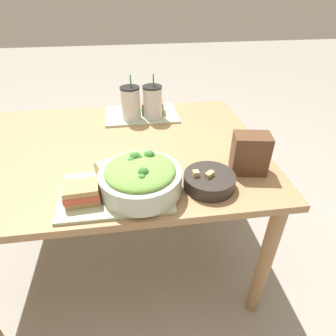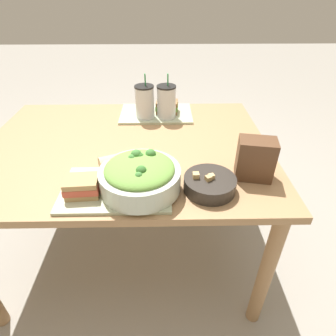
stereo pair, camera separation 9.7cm
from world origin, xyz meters
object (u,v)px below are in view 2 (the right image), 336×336
Objects in this scene: soup_bowl at (210,183)px; drink_cup_dark at (145,103)px; sandwich_near at (82,186)px; chip_bag at (255,159)px; salad_bowl at (140,175)px; drink_cup_red at (166,103)px; sandwich_far at (167,107)px; baguette_near at (115,165)px.

drink_cup_dark is at bearing 112.99° from soup_bowl.
sandwich_near is 0.66m from drink_cup_dark.
sandwich_near is (-0.44, -0.03, 0.02)m from soup_bowl.
soup_bowl is 1.53× the size of sandwich_near.
soup_bowl is 0.66m from drink_cup_dark.
sandwich_near is at bearing -176.12° from soup_bowl.
drink_cup_dark reaches higher than chip_bag.
salad_bowl is at bearing 179.71° from soup_bowl.
sandwich_near is at bearing -114.92° from drink_cup_red.
salad_bowl is at bearing -159.13° from chip_bag.
baguette_near is at bearing -104.17° from sandwich_far.
chip_bag is at bearing 10.22° from salad_bowl.
sandwich_far reaches higher than soup_bowl.
salad_bowl is 0.13m from baguette_near.
baguette_near is (-0.34, 0.09, 0.02)m from soup_bowl.
sandwich_near is 0.96× the size of sandwich_far.
drink_cup_dark is at bearing -32.51° from baguette_near.
drink_cup_dark reaches higher than soup_bowl.
soup_bowl is 0.35m from baguette_near.
drink_cup_dark reaches higher than sandwich_far.
sandwich_near reaches higher than soup_bowl.
chip_bag reaches higher than baguette_near.
soup_bowl is at bearing -72.96° from sandwich_far.
drink_cup_red is at bearing -88.30° from sandwich_far.
drink_cup_red is at bearing -44.02° from baguette_near.
chip_bag is (0.42, 0.08, 0.01)m from salad_bowl.
chip_bag is (0.43, -0.53, -0.01)m from drink_cup_dark.
baguette_near is at bearing -170.61° from chip_bag.
salad_bowl is 0.60m from drink_cup_dark.
salad_bowl is 0.20m from sandwich_near.
soup_bowl is 0.62m from drink_cup_red.
chip_bag is at bearing 23.71° from soup_bowl.
sandwich_near is at bearing -108.11° from sandwich_far.
baguette_near is 0.52m from chip_bag.
drink_cup_red is (0.10, 0.60, 0.02)m from salad_bowl.
soup_bowl is at bearing -127.40° from baguette_near.
drink_cup_dark is at bearing 139.89° from chip_bag.
salad_bowl is 2.33× the size of sandwich_near.
salad_bowl is 1.23× the size of drink_cup_dark.
baguette_near reaches higher than sandwich_far.
sandwich_near is at bearing -106.07° from drink_cup_dark.
drink_cup_red is at bearing 0.00° from drink_cup_dark.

